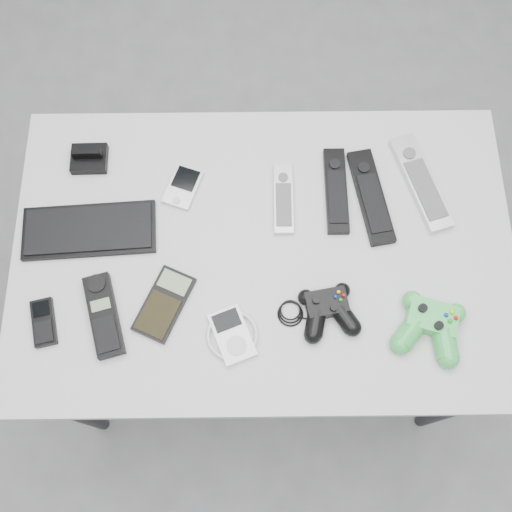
{
  "coord_description": "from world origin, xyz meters",
  "views": [
    {
      "loc": [
        -0.0,
        -0.56,
        1.98
      ],
      "look_at": [
        0.0,
        -0.11,
        0.76
      ],
      "focal_mm": 42.0,
      "sensor_mm": 36.0,
      "label": 1
    }
  ],
  "objects_px": {
    "desk": "(263,260)",
    "mobile_phone": "(44,322)",
    "mp3_player": "(232,335)",
    "controller_black": "(328,309)",
    "remote_silver_b": "(421,182)",
    "remote_black_a": "(336,190)",
    "calculator": "(164,304)",
    "cordless_handset": "(104,315)",
    "pda": "(183,187)",
    "controller_green": "(431,324)",
    "remote_silver_a": "(283,199)",
    "remote_black_b": "(371,196)",
    "pda_keyboard": "(89,230)"
  },
  "relations": [
    {
      "from": "calculator",
      "to": "cordless_handset",
      "type": "bearing_deg",
      "value": -143.85
    },
    {
      "from": "remote_black_b",
      "to": "mobile_phone",
      "type": "distance_m",
      "value": 0.76
    },
    {
      "from": "remote_black_b",
      "to": "controller_green",
      "type": "relative_size",
      "value": 1.53
    },
    {
      "from": "desk",
      "to": "cordless_handset",
      "type": "height_order",
      "value": "cordless_handset"
    },
    {
      "from": "desk",
      "to": "mobile_phone",
      "type": "relative_size",
      "value": 10.91
    },
    {
      "from": "remote_silver_b",
      "to": "mp3_player",
      "type": "bearing_deg",
      "value": -157.96
    },
    {
      "from": "pda_keyboard",
      "to": "remote_silver_a",
      "type": "xyz_separation_m",
      "value": [
        0.43,
        0.07,
        0.0
      ]
    },
    {
      "from": "remote_silver_a",
      "to": "remote_black_a",
      "type": "xyz_separation_m",
      "value": [
        0.12,
        0.02,
        0.0
      ]
    },
    {
      "from": "controller_black",
      "to": "remote_black_a",
      "type": "bearing_deg",
      "value": 72.82
    },
    {
      "from": "mobile_phone",
      "to": "controller_black",
      "type": "distance_m",
      "value": 0.6
    },
    {
      "from": "remote_black_a",
      "to": "controller_black",
      "type": "distance_m",
      "value": 0.28
    },
    {
      "from": "pda_keyboard",
      "to": "pda",
      "type": "relative_size",
      "value": 2.9
    },
    {
      "from": "pda",
      "to": "mp3_player",
      "type": "relative_size",
      "value": 0.88
    },
    {
      "from": "cordless_handset",
      "to": "controller_black",
      "type": "relative_size",
      "value": 0.86
    },
    {
      "from": "desk",
      "to": "remote_silver_a",
      "type": "xyz_separation_m",
      "value": [
        0.05,
        0.12,
        0.07
      ]
    },
    {
      "from": "remote_black_a",
      "to": "calculator",
      "type": "distance_m",
      "value": 0.46
    },
    {
      "from": "remote_black_b",
      "to": "remote_silver_b",
      "type": "bearing_deg",
      "value": 6.14
    },
    {
      "from": "calculator",
      "to": "controller_black",
      "type": "relative_size",
      "value": 0.75
    },
    {
      "from": "remote_silver_b",
      "to": "mobile_phone",
      "type": "distance_m",
      "value": 0.88
    },
    {
      "from": "remote_black_b",
      "to": "pda",
      "type": "bearing_deg",
      "value": 166.12
    },
    {
      "from": "pda",
      "to": "remote_silver_b",
      "type": "height_order",
      "value": "remote_silver_b"
    },
    {
      "from": "mp3_player",
      "to": "controller_black",
      "type": "relative_size",
      "value": 0.55
    },
    {
      "from": "remote_silver_a",
      "to": "remote_black_b",
      "type": "height_order",
      "value": "remote_black_b"
    },
    {
      "from": "remote_black_a",
      "to": "mp3_player",
      "type": "height_order",
      "value": "same"
    },
    {
      "from": "mobile_phone",
      "to": "cordless_handset",
      "type": "bearing_deg",
      "value": -7.1
    },
    {
      "from": "remote_black_b",
      "to": "calculator",
      "type": "distance_m",
      "value": 0.52
    },
    {
      "from": "mp3_player",
      "to": "controller_black",
      "type": "xyz_separation_m",
      "value": [
        0.2,
        0.05,
        0.01
      ]
    },
    {
      "from": "remote_silver_b",
      "to": "calculator",
      "type": "xyz_separation_m",
      "value": [
        -0.57,
        -0.28,
        -0.0
      ]
    },
    {
      "from": "mobile_phone",
      "to": "remote_black_b",
      "type": "bearing_deg",
      "value": 9.0
    },
    {
      "from": "remote_black_b",
      "to": "calculator",
      "type": "xyz_separation_m",
      "value": [
        -0.46,
        -0.25,
        -0.0
      ]
    },
    {
      "from": "calculator",
      "to": "controller_green",
      "type": "bearing_deg",
      "value": 19.08
    },
    {
      "from": "pda_keyboard",
      "to": "pda",
      "type": "xyz_separation_m",
      "value": [
        0.2,
        0.1,
        -0.0
      ]
    },
    {
      "from": "pda_keyboard",
      "to": "remote_black_b",
      "type": "relative_size",
      "value": 1.26
    },
    {
      "from": "desk",
      "to": "pda_keyboard",
      "type": "relative_size",
      "value": 3.78
    },
    {
      "from": "remote_black_b",
      "to": "controller_black",
      "type": "relative_size",
      "value": 1.13
    },
    {
      "from": "desk",
      "to": "cordless_handset",
      "type": "relative_size",
      "value": 6.2
    },
    {
      "from": "desk",
      "to": "controller_green",
      "type": "relative_size",
      "value": 7.26
    },
    {
      "from": "pda_keyboard",
      "to": "remote_black_a",
      "type": "height_order",
      "value": "remote_black_a"
    },
    {
      "from": "cordless_handset",
      "to": "controller_green",
      "type": "distance_m",
      "value": 0.68
    },
    {
      "from": "pda_keyboard",
      "to": "calculator",
      "type": "height_order",
      "value": "pda_keyboard"
    },
    {
      "from": "desk",
      "to": "remote_silver_b",
      "type": "distance_m",
      "value": 0.4
    },
    {
      "from": "controller_black",
      "to": "cordless_handset",
      "type": "bearing_deg",
      "value": 170.67
    },
    {
      "from": "pda",
      "to": "cordless_handset",
      "type": "relative_size",
      "value": 0.56
    },
    {
      "from": "pda_keyboard",
      "to": "mobile_phone",
      "type": "distance_m",
      "value": 0.22
    },
    {
      "from": "controller_black",
      "to": "pda",
      "type": "bearing_deg",
      "value": 126.8
    },
    {
      "from": "cordless_handset",
      "to": "mp3_player",
      "type": "xyz_separation_m",
      "value": [
        0.27,
        -0.04,
        -0.0
      ]
    },
    {
      "from": "remote_silver_a",
      "to": "controller_green",
      "type": "xyz_separation_m",
      "value": [
        0.3,
        -0.3,
        0.02
      ]
    },
    {
      "from": "remote_black_a",
      "to": "mp3_player",
      "type": "xyz_separation_m",
      "value": [
        -0.24,
        -0.33,
        -0.0
      ]
    },
    {
      "from": "desk",
      "to": "pda",
      "type": "relative_size",
      "value": 10.98
    },
    {
      "from": "pda_keyboard",
      "to": "mp3_player",
      "type": "bearing_deg",
      "value": -40.58
    }
  ]
}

